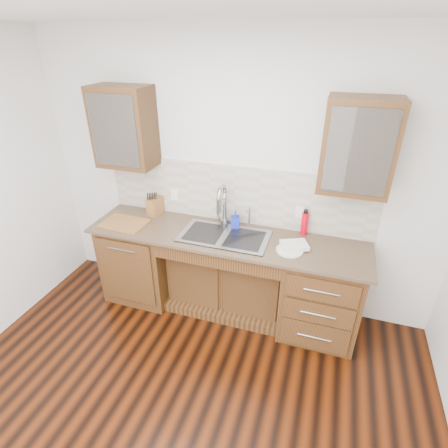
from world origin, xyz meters
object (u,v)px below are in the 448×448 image
(soap_bottle, at_px, (235,220))
(plate, at_px, (290,250))
(water_bottle, at_px, (304,224))
(cutting_board, at_px, (124,223))
(knife_block, at_px, (155,206))

(soap_bottle, xyz_separation_m, plate, (0.58, -0.26, -0.09))
(water_bottle, height_order, cutting_board, water_bottle)
(plate, distance_m, cutting_board, 1.66)
(plate, relative_size, knife_block, 1.27)
(knife_block, relative_size, cutting_board, 0.42)
(water_bottle, bearing_deg, soap_bottle, -173.03)
(water_bottle, height_order, plate, water_bottle)
(plate, bearing_deg, cutting_board, -179.42)
(soap_bottle, xyz_separation_m, knife_block, (-0.89, 0.03, 0.00))
(water_bottle, relative_size, plate, 0.96)
(water_bottle, relative_size, knife_block, 1.23)
(soap_bottle, height_order, cutting_board, soap_bottle)
(plate, height_order, knife_block, knife_block)
(cutting_board, bearing_deg, knife_block, 57.51)
(knife_block, height_order, cutting_board, knife_block)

